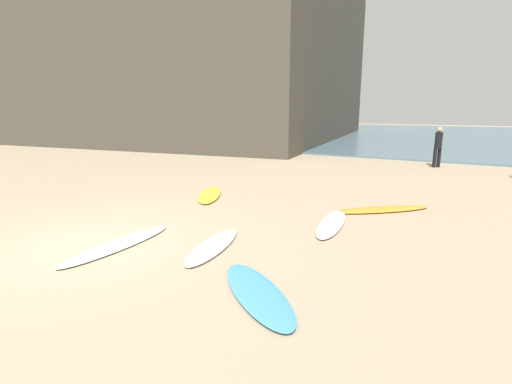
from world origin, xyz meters
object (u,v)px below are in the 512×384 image
surfboard_0 (381,209)px  surfboard_1 (331,223)px  surfboard_5 (213,246)px  beachgoer_near (438,145)px  surfboard_2 (257,293)px  surfboard_3 (210,194)px  surfboard_4 (118,244)px

surfboard_0 → surfboard_1: bearing=-63.7°
surfboard_5 → beachgoer_near: (2.51, 12.09, 0.87)m
surfboard_2 → surfboard_3: (-3.96, 4.29, 0.00)m
surfboard_0 → surfboard_1: size_ratio=1.13×
surfboard_5 → surfboard_0: bearing=-129.4°
surfboard_3 → surfboard_5: bearing=97.2°
surfboard_2 → surfboard_4: surfboard_2 is taller
surfboard_0 → surfboard_2: 5.05m
surfboard_0 → surfboard_4: 5.84m
surfboard_0 → surfboard_2: bearing=-47.4°
surfboard_1 → surfboard_2: 3.40m
surfboard_2 → surfboard_4: 3.02m
beachgoer_near → surfboard_5: bearing=-143.4°
surfboard_2 → surfboard_1: bearing=42.4°
surfboard_3 → surfboard_1: bearing=136.5°
surfboard_0 → surfboard_2: size_ratio=1.28×
surfboard_2 → surfboard_5: surfboard_2 is taller
surfboard_2 → surfboard_4: (-3.00, 0.34, -0.01)m
surfboard_3 → surfboard_0: bearing=159.1°
surfboard_1 → surfboard_0: bearing=58.9°
surfboard_3 → beachgoer_near: beachgoer_near is taller
surfboard_1 → surfboard_4: (-2.84, -3.05, -0.01)m
surfboard_4 → beachgoer_near: bearing=-108.9°
surfboard_0 → surfboard_3: bearing=-122.3°
surfboard_3 → surfboard_5: 4.02m
surfboard_4 → surfboard_5: size_ratio=1.24×
surfboard_5 → surfboard_4: bearing=14.5°
beachgoer_near → surfboard_2: bearing=-136.0°
surfboard_4 → beachgoer_near: 13.49m
surfboard_3 → beachgoer_near: 10.23m
surfboard_3 → surfboard_4: (0.96, -3.95, -0.01)m
surfboard_1 → surfboard_5: (-1.35, -2.30, -0.00)m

